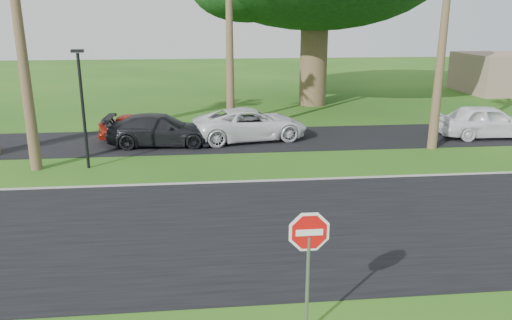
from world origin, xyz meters
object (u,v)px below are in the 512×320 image
object	(u,v)px
car_dark	(161,130)
car_minivan	(251,124)
car_red	(141,127)
stop_sign_near	(309,248)
car_pickup	(487,122)

from	to	relation	value
car_dark	car_minivan	size ratio (longest dim) A/B	0.91
car_red	stop_sign_near	bearing A→B (deg)	-164.58
car_minivan	car_pickup	size ratio (longest dim) A/B	1.15
car_minivan	car_pickup	distance (m)	11.67
stop_sign_near	car_dark	distance (m)	15.35
car_dark	car_pickup	world-z (taller)	car_pickup
car_red	car_dark	distance (m)	1.50
car_dark	car_pickup	distance (m)	15.91
stop_sign_near	car_red	xyz separation A→B (m)	(-4.92, 15.90, -1.11)
car_dark	stop_sign_near	bearing A→B (deg)	-162.97
car_minivan	car_pickup	bearing A→B (deg)	-104.07
car_red	car_minivan	size ratio (longest dim) A/B	0.71
stop_sign_near	car_pickup	bearing A→B (deg)	50.65
car_red	car_pickup	world-z (taller)	car_pickup
car_minivan	stop_sign_near	bearing A→B (deg)	168.33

